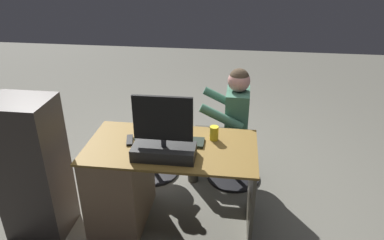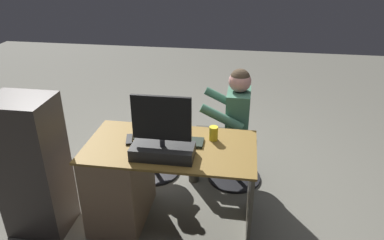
{
  "view_description": "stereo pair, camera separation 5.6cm",
  "coord_description": "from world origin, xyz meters",
  "px_view_note": "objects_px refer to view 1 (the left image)",
  "views": [
    {
      "loc": [
        -0.45,
        2.61,
        2.06
      ],
      "look_at": [
        -0.12,
        0.05,
        0.78
      ],
      "focal_mm": 33.81,
      "sensor_mm": 36.0,
      "label": 1
    },
    {
      "loc": [
        -0.5,
        2.61,
        2.06
      ],
      "look_at": [
        -0.12,
        0.05,
        0.78
      ],
      "focal_mm": 33.81,
      "sensor_mm": 36.0,
      "label": 2
    }
  ],
  "objects_px": {
    "computer_mouse": "(138,138)",
    "cup": "(214,133)",
    "visitor_chair": "(234,157)",
    "monitor": "(164,142)",
    "teddy_bear": "(151,118)",
    "tv_remote": "(130,140)",
    "desk": "(131,180)",
    "office_chair_teddy": "(152,153)",
    "keyboard": "(176,141)",
    "person": "(227,117)"
  },
  "relations": [
    {
      "from": "visitor_chair",
      "to": "monitor",
      "type": "bearing_deg",
      "value": 59.38
    },
    {
      "from": "tv_remote",
      "to": "office_chair_teddy",
      "type": "relative_size",
      "value": 0.3
    },
    {
      "from": "monitor",
      "to": "visitor_chair",
      "type": "distance_m",
      "value": 1.14
    },
    {
      "from": "desk",
      "to": "person",
      "type": "distance_m",
      "value": 1.02
    },
    {
      "from": "keyboard",
      "to": "desk",
      "type": "bearing_deg",
      "value": 8.73
    },
    {
      "from": "office_chair_teddy",
      "to": "computer_mouse",
      "type": "bearing_deg",
      "value": 94.78
    },
    {
      "from": "tv_remote",
      "to": "person",
      "type": "distance_m",
      "value": 0.96
    },
    {
      "from": "person",
      "to": "tv_remote",
      "type": "bearing_deg",
      "value": 42.26
    },
    {
      "from": "visitor_chair",
      "to": "office_chair_teddy",
      "type": "bearing_deg",
      "value": 1.16
    },
    {
      "from": "tv_remote",
      "to": "cup",
      "type": "bearing_deg",
      "value": 175.31
    },
    {
      "from": "tv_remote",
      "to": "teddy_bear",
      "type": "height_order",
      "value": "teddy_bear"
    },
    {
      "from": "teddy_bear",
      "to": "visitor_chair",
      "type": "bearing_deg",
      "value": -179.76
    },
    {
      "from": "cup",
      "to": "office_chair_teddy",
      "type": "distance_m",
      "value": 0.97
    },
    {
      "from": "desk",
      "to": "keyboard",
      "type": "distance_m",
      "value": 0.5
    },
    {
      "from": "desk",
      "to": "office_chair_teddy",
      "type": "bearing_deg",
      "value": -91.55
    },
    {
      "from": "keyboard",
      "to": "tv_remote",
      "type": "relative_size",
      "value": 2.8
    },
    {
      "from": "office_chair_teddy",
      "to": "monitor",
      "type": "bearing_deg",
      "value": 109.93
    },
    {
      "from": "cup",
      "to": "keyboard",
      "type": "bearing_deg",
      "value": 16.1
    },
    {
      "from": "computer_mouse",
      "to": "office_chair_teddy",
      "type": "xyz_separation_m",
      "value": [
        0.05,
        -0.61,
        -0.5
      ]
    },
    {
      "from": "person",
      "to": "computer_mouse",
      "type": "bearing_deg",
      "value": 43.6
    },
    {
      "from": "office_chair_teddy",
      "to": "cup",
      "type": "bearing_deg",
      "value": 139.92
    },
    {
      "from": "tv_remote",
      "to": "visitor_chair",
      "type": "xyz_separation_m",
      "value": [
        -0.79,
        -0.65,
        -0.49
      ]
    },
    {
      "from": "computer_mouse",
      "to": "teddy_bear",
      "type": "bearing_deg",
      "value": -85.32
    },
    {
      "from": "cup",
      "to": "teddy_bear",
      "type": "height_order",
      "value": "cup"
    },
    {
      "from": "tv_remote",
      "to": "teddy_bear",
      "type": "xyz_separation_m",
      "value": [
        -0.01,
        -0.64,
        -0.12
      ]
    },
    {
      "from": "office_chair_teddy",
      "to": "person",
      "type": "height_order",
      "value": "person"
    },
    {
      "from": "teddy_bear",
      "to": "person",
      "type": "relative_size",
      "value": 0.35
    },
    {
      "from": "desk",
      "to": "computer_mouse",
      "type": "relative_size",
      "value": 13.14
    },
    {
      "from": "cup",
      "to": "visitor_chair",
      "type": "xyz_separation_m",
      "value": [
        -0.17,
        -0.54,
        -0.54
      ]
    },
    {
      "from": "computer_mouse",
      "to": "cup",
      "type": "relative_size",
      "value": 0.88
    },
    {
      "from": "cup",
      "to": "visitor_chair",
      "type": "relative_size",
      "value": 0.22
    },
    {
      "from": "keyboard",
      "to": "teddy_bear",
      "type": "distance_m",
      "value": 0.72
    },
    {
      "from": "monitor",
      "to": "teddy_bear",
      "type": "height_order",
      "value": "monitor"
    },
    {
      "from": "monitor",
      "to": "desk",
      "type": "bearing_deg",
      "value": -26.71
    },
    {
      "from": "teddy_bear",
      "to": "visitor_chair",
      "type": "xyz_separation_m",
      "value": [
        -0.79,
        -0.0,
        -0.37
      ]
    },
    {
      "from": "monitor",
      "to": "tv_remote",
      "type": "relative_size",
      "value": 3.06
    },
    {
      "from": "tv_remote",
      "to": "person",
      "type": "relative_size",
      "value": 0.14
    },
    {
      "from": "desk",
      "to": "office_chair_teddy",
      "type": "distance_m",
      "value": 0.68
    },
    {
      "from": "monitor",
      "to": "computer_mouse",
      "type": "height_order",
      "value": "monitor"
    },
    {
      "from": "computer_mouse",
      "to": "cup",
      "type": "height_order",
      "value": "cup"
    },
    {
      "from": "office_chair_teddy",
      "to": "keyboard",
      "type": "bearing_deg",
      "value": 119.66
    },
    {
      "from": "computer_mouse",
      "to": "tv_remote",
      "type": "distance_m",
      "value": 0.06
    },
    {
      "from": "monitor",
      "to": "person",
      "type": "relative_size",
      "value": 0.41
    },
    {
      "from": "computer_mouse",
      "to": "visitor_chair",
      "type": "relative_size",
      "value": 0.19
    },
    {
      "from": "tv_remote",
      "to": "visitor_chair",
      "type": "relative_size",
      "value": 0.3
    },
    {
      "from": "desk",
      "to": "keyboard",
      "type": "relative_size",
      "value": 3.0
    },
    {
      "from": "desk",
      "to": "cup",
      "type": "xyz_separation_m",
      "value": [
        -0.64,
        -0.14,
        0.39
      ]
    },
    {
      "from": "keyboard",
      "to": "tv_remote",
      "type": "height_order",
      "value": "keyboard"
    },
    {
      "from": "office_chair_teddy",
      "to": "person",
      "type": "bearing_deg",
      "value": -178.84
    },
    {
      "from": "tv_remote",
      "to": "office_chair_teddy",
      "type": "bearing_deg",
      "value": -104.97
    }
  ]
}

